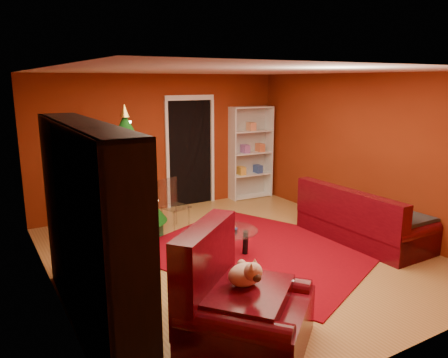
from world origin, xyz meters
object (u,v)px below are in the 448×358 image
gift_box_teal (119,222)px  dog (245,275)px  acrylic_chair (175,207)px  media_unit (89,229)px  sofa (364,213)px  coffee_table (231,243)px  gift_box_green (156,227)px  christmas_tree (128,174)px  armchair (248,300)px  white_bookshelf (251,153)px  rug (259,250)px

gift_box_teal → dog: bearing=-89.4°
acrylic_chair → dog: bearing=-120.2°
media_unit → sofa: bearing=4.8°
coffee_table → acrylic_chair: size_ratio=1.01×
media_unit → gift_box_green: size_ratio=10.70×
gift_box_teal → gift_box_green: 0.71m
media_unit → acrylic_chair: 3.12m
dog → sofa: (3.13, 1.35, -0.25)m
christmas_tree → acrylic_chair: (0.79, -0.03, -0.65)m
gift_box_teal → armchair: armchair is taller
gift_box_green → white_bookshelf: size_ratio=0.13×
gift_box_teal → white_bookshelf: size_ratio=0.13×
rug → dog: size_ratio=7.91×
gift_box_teal → sofa: bearing=-37.9°
rug → christmas_tree: 2.37m
gift_box_green → sofa: size_ratio=0.12×
gift_box_green → coffee_table: 1.52m
dog → coffee_table: dog is taller
gift_box_green → armchair: (-0.41, -3.34, 0.34)m
coffee_table → dog: bearing=-117.9°
sofa → dog: bearing=112.8°
white_bookshelf → rug: bearing=-118.5°
sofa → coffee_table: (-2.14, 0.51, -0.24)m
media_unit → gift_box_teal: media_unit is taller
rug → armchair: bearing=-127.9°
rug → acrylic_chair: (-0.66, 1.54, 0.38)m
media_unit → gift_box_teal: size_ratio=10.12×
rug → christmas_tree: size_ratio=1.48×
sofa → armchair: bearing=113.8°
dog → acrylic_chair: 3.47m
white_bookshelf → armchair: (-3.07, -4.50, -0.50)m
white_bookshelf → armchair: bearing=-121.3°
white_bookshelf → dog: size_ratio=5.00×
rug → christmas_tree: (-1.45, 1.56, 1.03)m
acrylic_chair → armchair: bearing=-120.0°
rug → sofa: bearing=-15.7°
christmas_tree → acrylic_chair: bearing=-1.9°
media_unit → sofa: (4.29, 0.32, -0.60)m
media_unit → armchair: bearing=-43.1°
rug → gift_box_green: 1.80m
gift_box_teal → white_bookshelf: bearing=11.1°
acrylic_chair → sofa: bearing=-57.5°
rug → acrylic_chair: bearing=113.4°
armchair → gift_box_teal: bearing=51.2°
white_bookshelf → sofa: white_bookshelf is taller
media_unit → coffee_table: 2.45m
armchair → coffee_table: size_ratio=1.52×
gift_box_teal → rug: bearing=-53.0°
sofa → coffee_table: sofa is taller
gift_box_green → armchair: bearing=-97.0°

